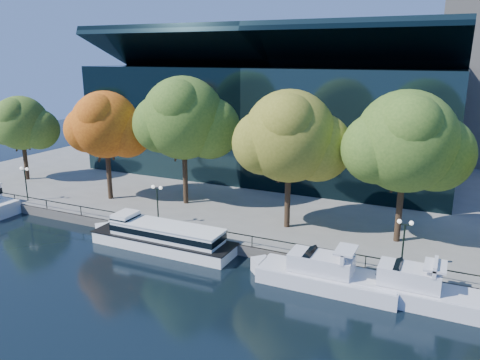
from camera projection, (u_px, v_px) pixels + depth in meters
The scene contains 15 objects.
ground at pixel (186, 260), 41.37m from camera, with size 160.00×160.00×0.00m, color black.
promenade at pixel (308, 168), 73.04m from camera, with size 90.00×67.08×1.00m.
railing at pixel (203, 228), 43.70m from camera, with size 88.20×0.08×0.99m.
convention_building at pixel (274, 119), 68.58m from camera, with size 50.00×24.57×21.43m.
tour_boat at pixel (159, 235), 43.70m from camera, with size 15.52×3.46×2.95m.
cruiser_near at pixel (321, 274), 36.46m from camera, with size 12.07×3.11×3.50m.
cruiser_far at pixel (409, 288), 34.17m from camera, with size 10.85×3.01×3.55m.
tree_0 at pixel (22, 124), 62.30m from camera, with size 9.00×7.38×11.38m.
tree_1 at pixel (106, 126), 53.46m from camera, with size 9.62×7.89×12.70m.
tree_2 at pixel (185, 120), 51.50m from camera, with size 11.49×9.42×14.43m.
tree_3 at pixel (291, 138), 44.24m from camera, with size 11.06×9.07×13.56m.
tree_4 at pixel (408, 144), 40.63m from camera, with size 11.24×9.21×13.80m.
lamp_0 at pixel (25, 176), 54.24m from camera, with size 1.26×0.36×4.03m.
lamp_1 at pixel (157, 196), 46.69m from camera, with size 1.26×0.36×4.03m.
lamp_2 at pixel (404, 233), 37.05m from camera, with size 1.26×0.36×4.03m.
Camera 1 is at (20.53, -32.44, 17.66)m, focal length 35.00 mm.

